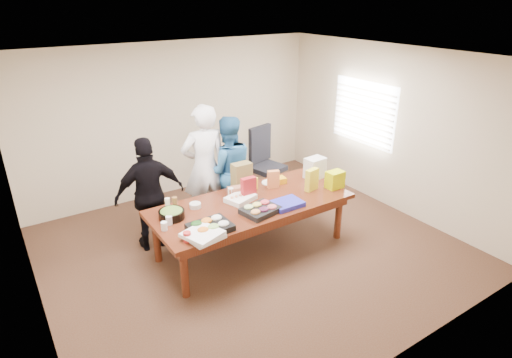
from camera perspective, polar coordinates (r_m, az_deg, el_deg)
floor at (r=6.27m, az=-0.57°, el=-9.37°), size 5.50×5.00×0.02m
ceiling at (r=5.31m, az=-0.69°, el=16.12°), size 5.50×5.00×0.02m
wall_back at (r=7.76m, az=-10.74°, el=7.86°), size 5.50×0.04×2.70m
wall_front at (r=4.00m, az=19.40°, el=-8.76°), size 5.50×0.04×2.70m
wall_left at (r=4.88m, az=-29.00°, el=-4.43°), size 0.04×5.00×2.70m
wall_right at (r=7.42m, az=17.66°, el=6.42°), size 0.04×5.00×2.70m
window_panel at (r=7.73m, az=14.26°, el=8.64°), size 0.03×1.40×1.10m
window_blinds at (r=7.70m, az=14.05°, el=8.60°), size 0.04×1.36×1.00m
conference_table at (r=6.07m, az=-0.58°, el=-6.31°), size 2.80×1.20×0.75m
office_chair at (r=7.56m, az=1.51°, el=1.88°), size 0.75×0.75×1.21m
person_center at (r=6.51m, az=-6.92°, el=1.58°), size 0.77×0.56×1.96m
person_right at (r=6.68m, az=-3.80°, el=1.24°), size 1.01×0.89×1.73m
person_left at (r=6.11m, az=-14.08°, el=-2.02°), size 1.00×0.48×1.67m
veggie_tray at (r=5.24m, az=-6.19°, el=-6.47°), size 0.51×0.40×0.08m
fruit_tray at (r=5.60m, az=0.58°, el=-4.21°), size 0.53×0.45×0.07m
sheet_cake at (r=5.93m, az=-2.10°, el=-2.59°), size 0.46×0.40×0.07m
salad_bowl at (r=5.57m, az=-11.27°, el=-4.69°), size 0.42×0.42×0.11m
chip_bag_blue at (r=5.80m, az=4.13°, el=-3.33°), size 0.43×0.32×0.06m
chip_bag_red at (r=5.95m, az=-1.02°, el=-1.20°), size 0.21×0.09×0.31m
chip_bag_yellow at (r=6.25m, az=7.51°, el=-0.08°), size 0.23×0.13×0.33m
chip_bag_orange at (r=6.28m, az=2.35°, el=-0.03°), size 0.19×0.13×0.27m
mayo_jar at (r=6.05m, az=-3.41°, el=-1.77°), size 0.09×0.09×0.12m
mustard_bottle at (r=6.27m, az=-0.01°, el=-0.56°), size 0.07×0.07×0.17m
dressing_bottle at (r=5.71m, az=-10.81°, el=-3.34°), size 0.07×0.07×0.20m
ranch_bottle at (r=5.72m, az=-11.77°, el=-3.45°), size 0.08×0.08×0.20m
banana_bunch at (r=6.46m, az=2.84°, el=-0.23°), size 0.28×0.19×0.09m
bread_loaf at (r=6.11m, az=-2.46°, el=-1.54°), size 0.31×0.18×0.12m
kraft_bag at (r=6.28m, az=-1.94°, el=0.51°), size 0.29×0.17×0.38m
red_cup at (r=5.04m, az=-9.25°, el=-7.68°), size 0.10×0.10×0.12m
clear_cup_a at (r=5.32m, az=-12.24°, el=-6.21°), size 0.10×0.10×0.11m
clear_cup_b at (r=5.43m, az=-11.60°, el=-5.46°), size 0.09×0.09×0.11m
pizza_box_lower at (r=5.11m, az=-7.06°, el=-7.55°), size 0.46×0.46×0.05m
pizza_box_upper at (r=5.05m, az=-7.21°, el=-7.34°), size 0.51×0.51×0.05m
plate_a at (r=6.48m, az=1.80°, el=-0.48°), size 0.25×0.25×0.01m
plate_b at (r=6.62m, az=2.73°, el=0.04°), size 0.25×0.25×0.01m
dip_bowl_a at (r=6.22m, az=-2.25°, el=-1.32°), size 0.20×0.20×0.06m
dip_bowl_b at (r=5.80m, az=-8.17°, el=-3.53°), size 0.17×0.17×0.06m
grocery_bag_white at (r=6.68m, az=7.93°, el=1.49°), size 0.32×0.24×0.33m
grocery_bag_yellow at (r=6.39m, az=10.56°, el=-0.08°), size 0.26×0.18×0.26m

